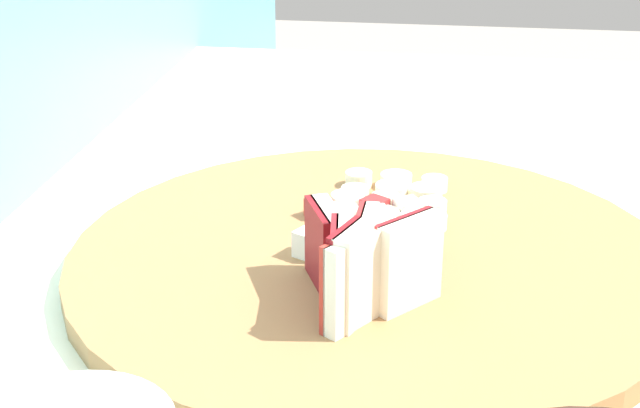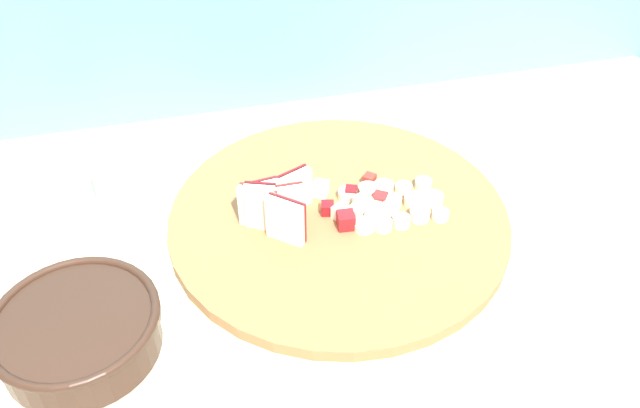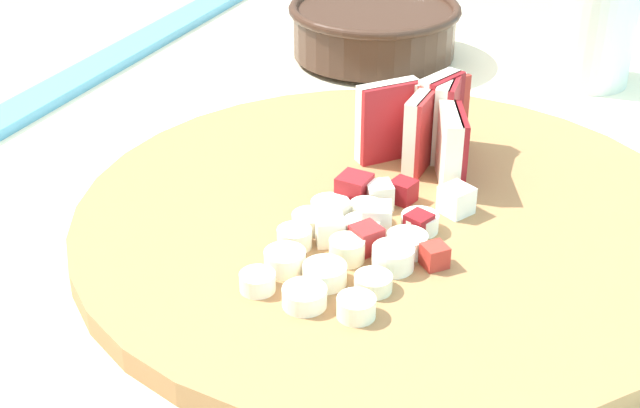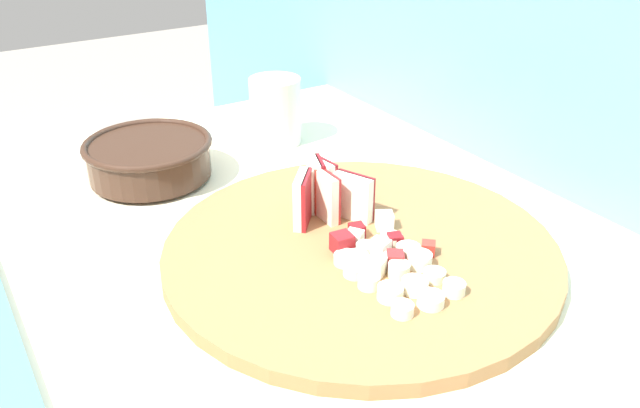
# 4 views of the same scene
# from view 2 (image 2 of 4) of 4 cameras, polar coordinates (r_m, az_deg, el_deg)

# --- Properties ---
(tile_backsplash) EXTENTS (2.40, 0.04, 1.51)m
(tile_backsplash) POSITION_cam_2_polar(r_m,az_deg,el_deg) (1.23, -0.04, 3.36)
(tile_backsplash) COLOR #5BA3C1
(tile_backsplash) RESTS_ON ground
(cutting_board) EXTENTS (0.45, 0.45, 0.02)m
(cutting_board) POSITION_cam_2_polar(r_m,az_deg,el_deg) (0.87, 1.63, -1.24)
(cutting_board) COLOR olive
(cutting_board) RESTS_ON tiled_countertop
(apple_wedge_fan) EXTENTS (0.10, 0.10, 0.06)m
(apple_wedge_fan) POSITION_cam_2_polar(r_m,az_deg,el_deg) (0.83, -3.96, -0.09)
(apple_wedge_fan) COLOR maroon
(apple_wedge_fan) RESTS_ON cutting_board
(apple_dice_pile) EXTENTS (0.10, 0.10, 0.02)m
(apple_dice_pile) POSITION_cam_2_polar(r_m,az_deg,el_deg) (0.86, 3.00, -0.09)
(apple_dice_pile) COLOR maroon
(apple_dice_pile) RESTS_ON cutting_board
(banana_slice_rows) EXTENTS (0.14, 0.10, 0.02)m
(banana_slice_rows) POSITION_cam_2_polar(r_m,az_deg,el_deg) (0.87, 6.37, 0.05)
(banana_slice_rows) COLOR white
(banana_slice_rows) RESTS_ON cutting_board
(ceramic_bowl) EXTENTS (0.18, 0.18, 0.06)m
(ceramic_bowl) POSITION_cam_2_polar(r_m,az_deg,el_deg) (0.75, -20.35, -10.36)
(ceramic_bowl) COLOR #382319
(ceramic_bowl) RESTS_ON tiled_countertop
(small_jar) EXTENTS (0.08, 0.08, 0.10)m
(small_jar) POSITION_cam_2_polar(r_m,az_deg,el_deg) (0.90, -21.76, 0.73)
(small_jar) COLOR beige
(small_jar) RESTS_ON tiled_countertop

